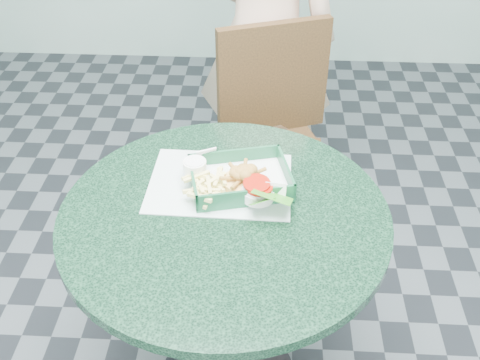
# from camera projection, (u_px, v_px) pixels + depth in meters

# --- Properties ---
(cafe_table) EXTENTS (0.87, 0.87, 0.75)m
(cafe_table) POSITION_uv_depth(u_px,v_px,m) (225.00, 262.00, 1.58)
(cafe_table) COLOR black
(cafe_table) RESTS_ON floor
(dining_chair) EXTENTS (0.45, 0.45, 0.93)m
(dining_chair) POSITION_uv_depth(u_px,v_px,m) (271.00, 131.00, 2.20)
(dining_chair) COLOR #503326
(dining_chair) RESTS_ON floor
(diner_person) EXTENTS (0.66, 0.48, 1.69)m
(diner_person) POSITION_uv_depth(u_px,v_px,m) (265.00, 26.00, 2.23)
(diner_person) COLOR beige
(diner_person) RESTS_ON floor
(placemat) EXTENTS (0.40, 0.30, 0.00)m
(placemat) POSITION_uv_depth(u_px,v_px,m) (220.00, 188.00, 1.57)
(placemat) COLOR silver
(placemat) RESTS_ON cafe_table
(food_basket) EXTENTS (0.26, 0.19, 0.05)m
(food_basket) POSITION_uv_depth(u_px,v_px,m) (240.00, 186.00, 1.55)
(food_basket) COLOR #175534
(food_basket) RESTS_ON placemat
(crab_sandwich) EXTENTS (0.11, 0.11, 0.07)m
(crab_sandwich) POSITION_uv_depth(u_px,v_px,m) (241.00, 182.00, 1.51)
(crab_sandwich) COLOR #EAB15B
(crab_sandwich) RESTS_ON food_basket
(fries_pile) EXTENTS (0.12, 0.13, 0.05)m
(fries_pile) POSITION_uv_depth(u_px,v_px,m) (204.00, 186.00, 1.51)
(fries_pile) COLOR #FCEA82
(fries_pile) RESTS_ON food_basket
(sauce_ramekin) EXTENTS (0.06, 0.06, 0.04)m
(sauce_ramekin) POSITION_uv_depth(u_px,v_px,m) (199.00, 165.00, 1.57)
(sauce_ramekin) COLOR white
(sauce_ramekin) RESTS_ON food_basket
(garnish_cup) EXTENTS (0.13, 0.12, 0.05)m
(garnish_cup) POSITION_uv_depth(u_px,v_px,m) (254.00, 200.00, 1.46)
(garnish_cup) COLOR silver
(garnish_cup) RESTS_ON food_basket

